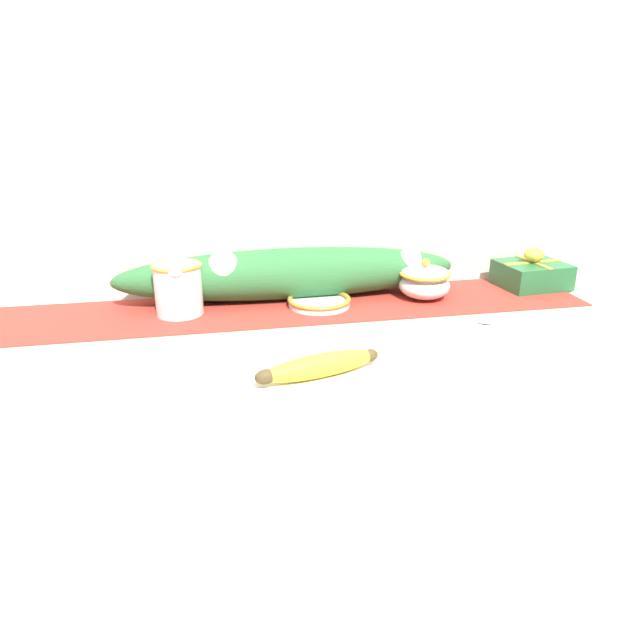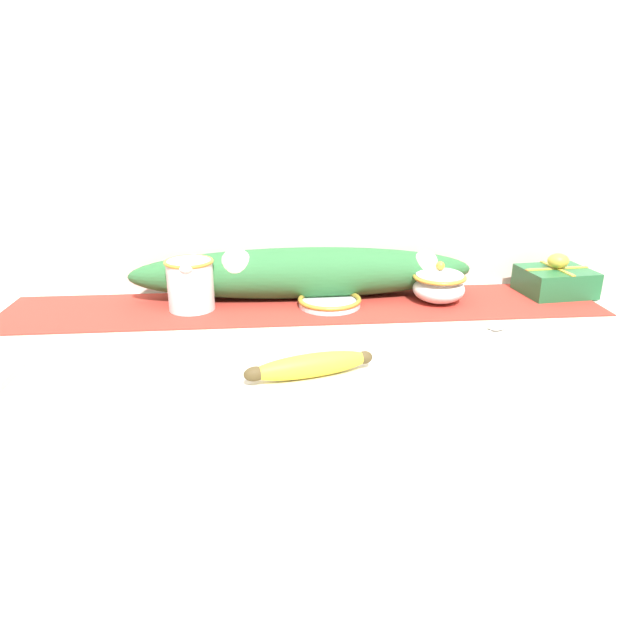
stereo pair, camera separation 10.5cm
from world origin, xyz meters
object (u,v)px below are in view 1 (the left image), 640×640
at_px(banana, 319,366).
at_px(gift_box, 532,273).
at_px(cream_pitcher, 178,287).
at_px(sugar_bowl, 425,281).
at_px(spoon, 484,322).
at_px(small_dish, 319,301).

xyz_separation_m(banana, gift_box, (0.61, 0.39, 0.02)).
relative_size(cream_pitcher, sugar_bowl, 1.04).
distance_m(sugar_bowl, spoon, 0.19).
height_order(sugar_bowl, small_dish, sugar_bowl).
relative_size(cream_pitcher, spoon, 0.82).
bearing_deg(sugar_bowl, gift_box, 7.13).
xyz_separation_m(banana, spoon, (0.38, 0.18, -0.02)).
distance_m(small_dish, banana, 0.35).
height_order(sugar_bowl, banana, sugar_bowl).
height_order(sugar_bowl, gift_box, gift_box).
relative_size(sugar_bowl, small_dish, 0.84).
distance_m(sugar_bowl, banana, 0.48).
bearing_deg(sugar_bowl, banana, -131.91).
bearing_deg(banana, spoon, 24.78).
relative_size(sugar_bowl, gift_box, 0.72).
relative_size(cream_pitcher, gift_box, 0.75).
relative_size(cream_pitcher, small_dish, 0.88).
bearing_deg(spoon, small_dish, 117.16).
height_order(small_dish, spoon, small_dish).
bearing_deg(banana, small_dish, 78.76).
xyz_separation_m(cream_pitcher, small_dish, (0.30, -0.01, -0.05)).
height_order(small_dish, banana, banana).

